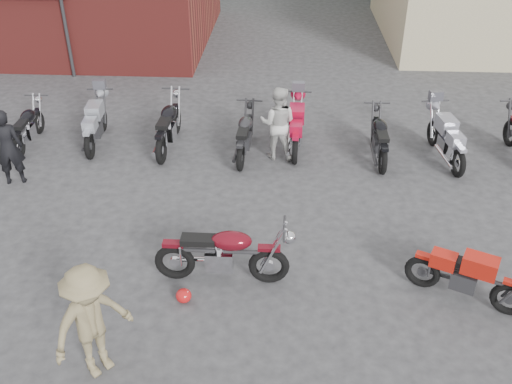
# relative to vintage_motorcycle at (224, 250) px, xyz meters

# --- Properties ---
(ground) EXTENTS (90.00, 90.00, 0.00)m
(ground) POSITION_rel_vintage_motorcycle_xyz_m (1.03, -0.55, -0.62)
(ground) COLOR #2F2F31
(vintage_motorcycle) EXTENTS (2.16, 0.73, 1.25)m
(vintage_motorcycle) POSITION_rel_vintage_motorcycle_xyz_m (0.00, 0.00, 0.00)
(vintage_motorcycle) COLOR #5C0B15
(vintage_motorcycle) RESTS_ON ground
(sportbike) EXTENTS (1.94, 1.36, 1.08)m
(sportbike) POSITION_rel_vintage_motorcycle_xyz_m (3.88, -0.27, -0.09)
(sportbike) COLOR red
(sportbike) RESTS_ON ground
(helmet) EXTENTS (0.33, 0.33, 0.23)m
(helmet) POSITION_rel_vintage_motorcycle_xyz_m (-0.60, -0.55, -0.51)
(helmet) COLOR red
(helmet) RESTS_ON ground
(person_dark) EXTENTS (0.70, 0.55, 1.68)m
(person_dark) POSITION_rel_vintage_motorcycle_xyz_m (-4.83, 2.96, 0.22)
(person_dark) COLOR black
(person_dark) RESTS_ON ground
(person_light) EXTENTS (0.90, 0.74, 1.71)m
(person_light) POSITION_rel_vintage_motorcycle_xyz_m (0.77, 4.42, 0.23)
(person_light) COLOR silver
(person_light) RESTS_ON ground
(person_tan) EXTENTS (1.26, 1.29, 1.78)m
(person_tan) POSITION_rel_vintage_motorcycle_xyz_m (-1.54, -1.97, 0.27)
(person_tan) COLOR #817350
(person_tan) RESTS_ON ground
(row_bike_0) EXTENTS (0.65, 1.83, 1.05)m
(row_bike_0) POSITION_rel_vintage_motorcycle_xyz_m (-5.18, 4.73, -0.10)
(row_bike_0) COLOR black
(row_bike_0) RESTS_ON ground
(row_bike_1) EXTENTS (0.84, 2.07, 1.17)m
(row_bike_1) POSITION_rel_vintage_motorcycle_xyz_m (-3.59, 4.87, -0.04)
(row_bike_1) COLOR #989CA6
(row_bike_1) RESTS_ON ground
(row_bike_2) EXTENTS (0.79, 2.17, 1.24)m
(row_bike_2) POSITION_rel_vintage_motorcycle_xyz_m (-1.81, 4.78, -0.00)
(row_bike_2) COLOR black
(row_bike_2) RESTS_ON ground
(row_bike_3) EXTENTS (0.76, 1.98, 1.13)m
(row_bike_3) POSITION_rel_vintage_motorcycle_xyz_m (0.02, 4.48, -0.06)
(row_bike_3) COLOR #252528
(row_bike_3) RESTS_ON ground
(row_bike_4) EXTENTS (0.74, 2.07, 1.19)m
(row_bike_4) POSITION_rel_vintage_motorcycle_xyz_m (1.20, 4.91, -0.03)
(row_bike_4) COLOR #B90F33
(row_bike_4) RESTS_ON ground
(row_bike_5) EXTENTS (0.64, 1.93, 1.12)m
(row_bike_5) POSITION_rel_vintage_motorcycle_xyz_m (3.09, 4.51, -0.06)
(row_bike_5) COLOR black
(row_bike_5) RESTS_ON ground
(row_bike_6) EXTENTS (0.96, 2.13, 1.19)m
(row_bike_6) POSITION_rel_vintage_motorcycle_xyz_m (4.59, 4.51, -0.03)
(row_bike_6) COLOR #8F8F9C
(row_bike_6) RESTS_ON ground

